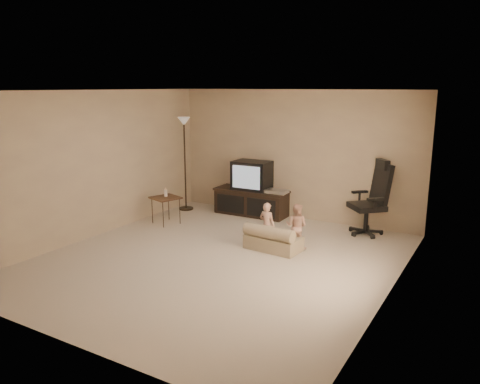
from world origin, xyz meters
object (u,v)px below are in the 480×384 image
object	(u,v)px
tv_stand	(252,193)
side_table	(166,198)
floor_lamp	(184,143)
toddler_right	(296,226)
office_chair	(371,208)
child_sofa	(272,240)
toddler_left	(267,225)

from	to	relation	value
tv_stand	side_table	size ratio (longest dim) A/B	2.21
side_table	floor_lamp	distance (m)	1.42
toddler_right	tv_stand	bearing A→B (deg)	-45.10
office_chair	child_sofa	size ratio (longest dim) A/B	1.47
side_table	child_sofa	world-z (taller)	side_table
office_chair	tv_stand	bearing A→B (deg)	-135.00
side_table	floor_lamp	bearing A→B (deg)	106.43
floor_lamp	toddler_left	distance (m)	3.06
tv_stand	toddler_left	world-z (taller)	tv_stand
office_chair	toddler_left	world-z (taller)	office_chair
tv_stand	side_table	xyz separation A→B (m)	(-1.10, -1.39, 0.04)
floor_lamp	office_chair	bearing A→B (deg)	3.87
tv_stand	toddler_left	xyz separation A→B (m)	(1.16, -1.62, -0.08)
side_table	child_sofa	bearing A→B (deg)	-7.53
toddler_left	toddler_right	xyz separation A→B (m)	(0.43, 0.19, -0.00)
tv_stand	floor_lamp	distance (m)	1.74
floor_lamp	toddler_left	world-z (taller)	floor_lamp
tv_stand	office_chair	distance (m)	2.43
office_chair	side_table	size ratio (longest dim) A/B	1.90
child_sofa	floor_lamp	bearing A→B (deg)	157.86
office_chair	toddler_left	bearing A→B (deg)	-82.42
child_sofa	side_table	bearing A→B (deg)	176.97
side_table	child_sofa	xyz separation A→B (m)	(2.40, -0.32, -0.33)
tv_stand	office_chair	xyz separation A→B (m)	(2.43, -0.08, 0.02)
floor_lamp	toddler_right	distance (m)	3.36
office_chair	toddler_left	size ratio (longest dim) A/B	1.78
floor_lamp	child_sofa	distance (m)	3.28
office_chair	side_table	distance (m)	3.76
tv_stand	child_sofa	bearing A→B (deg)	-53.96
floor_lamp	toddler_right	size ratio (longest dim) A/B	2.62
child_sofa	toddler_right	xyz separation A→B (m)	(0.29, 0.28, 0.20)
toddler_left	toddler_right	bearing A→B (deg)	-152.37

